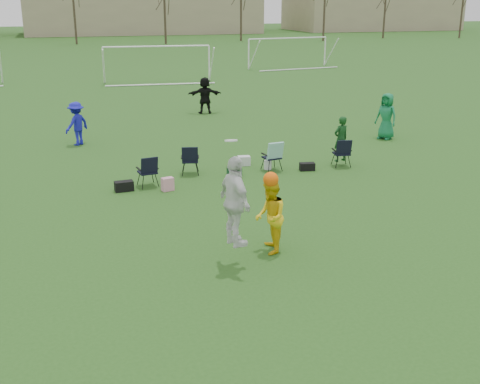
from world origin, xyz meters
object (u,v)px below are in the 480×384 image
object	(u,v)px
fielder_black	(205,95)
fielder_blue	(77,124)
center_contest	(252,208)
goal_mid	(157,53)
fielder_green_far	(386,116)
goal_right	(288,44)

from	to	relation	value
fielder_black	fielder_blue	bearing A→B (deg)	45.78
center_contest	fielder_blue	bearing A→B (deg)	104.50
fielder_blue	goal_mid	world-z (taller)	goal_mid
goal_mid	fielder_green_far	bearing A→B (deg)	-69.79
fielder_green_far	goal_mid	bearing A→B (deg)	166.91
goal_right	goal_mid	bearing A→B (deg)	-161.43
fielder_blue	fielder_green_far	bearing A→B (deg)	125.89
fielder_blue	fielder_green_far	size ratio (longest dim) A/B	0.90
center_contest	goal_mid	xyz separation A→B (m)	(2.94, 30.64, 0.73)
fielder_blue	goal_right	distance (m)	30.26
fielder_green_far	fielder_black	distance (m)	9.68
fielder_green_far	goal_right	xyz separation A→B (m)	(5.98, 26.71, 0.98)
center_contest	goal_right	xyz separation A→B (m)	(14.94, 36.64, 0.73)
goal_mid	goal_right	distance (m)	13.42
goal_right	fielder_blue	bearing A→B (deg)	-134.89
fielder_black	center_contest	world-z (taller)	center_contest
fielder_blue	goal_right	xyz separation A→B (m)	(18.16, 24.19, 1.07)
fielder_green_far	goal_right	distance (m)	27.38
goal_right	fielder_green_far	bearing A→B (deg)	-110.62
center_contest	goal_mid	distance (m)	30.79
fielder_blue	center_contest	distance (m)	12.86
goal_mid	fielder_black	bearing A→B (deg)	-84.76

